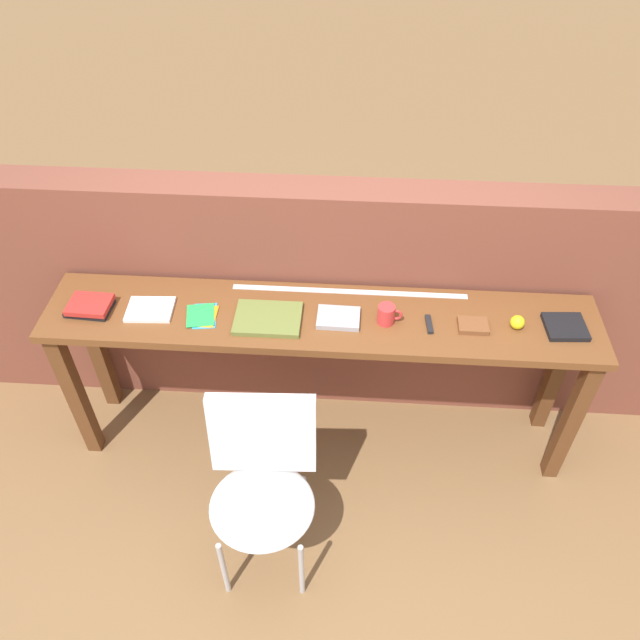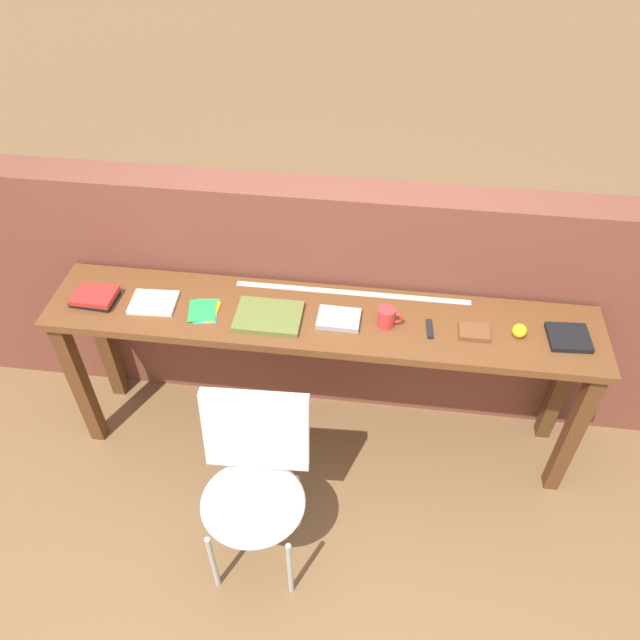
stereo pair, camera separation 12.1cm
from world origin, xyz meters
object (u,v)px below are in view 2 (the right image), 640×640
at_px(book_open_centre, 269,316).
at_px(sports_ball_small, 519,331).
at_px(leather_journal_brown, 474,332).
at_px(mug, 387,317).
at_px(magazine_cycling, 154,303).
at_px(pamphlet_pile_colourful, 205,311).
at_px(book_stack_leftmost, 95,297).
at_px(book_repair_rightmost, 569,337).
at_px(multitool_folded, 429,329).
at_px(chair_white_moulded, 254,478).

bearing_deg(book_open_centre, sports_ball_small, 1.42).
bearing_deg(leather_journal_brown, mug, 178.50).
bearing_deg(magazine_cycling, pamphlet_pile_colourful, -7.73).
xyz_separation_m(magazine_cycling, book_open_centre, (0.54, -0.03, 0.00)).
relative_size(magazine_cycling, mug, 1.87).
bearing_deg(book_stack_leftmost, book_repair_rightmost, 0.52).
bearing_deg(pamphlet_pile_colourful, leather_journal_brown, 0.38).
bearing_deg(sports_ball_small, multitool_folded, -177.96).
bearing_deg(magazine_cycling, book_repair_rightmost, -2.76).
bearing_deg(mug, magazine_cycling, 179.91).
bearing_deg(chair_white_moulded, sports_ball_small, 30.39).
bearing_deg(pamphlet_pile_colourful, multitool_folded, 0.43).
distance_m(book_stack_leftmost, sports_ball_small, 1.90).
bearing_deg(magazine_cycling, sports_ball_small, -2.93).
bearing_deg(book_open_centre, multitool_folded, 1.11).
bearing_deg(multitool_folded, book_open_centre, -178.87).
xyz_separation_m(pamphlet_pile_colourful, leather_journal_brown, (1.20, 0.01, 0.01)).
relative_size(mug, sports_ball_small, 1.75).
bearing_deg(mug, book_repair_rightmost, 0.59).
bearing_deg(pamphlet_pile_colourful, magazine_cycling, 175.23).
distance_m(multitool_folded, book_repair_rightmost, 0.59).
xyz_separation_m(magazine_cycling, mug, (1.06, -0.00, 0.04)).
relative_size(multitool_folded, sports_ball_small, 1.75).
relative_size(book_open_centre, sports_ball_small, 4.68).
bearing_deg(multitool_folded, magazine_cycling, 179.41).
relative_size(mug, leather_journal_brown, 0.85).
relative_size(magazine_cycling, multitool_folded, 1.87).
relative_size(book_stack_leftmost, mug, 1.84).
distance_m(magazine_cycling, book_open_centre, 0.54).
relative_size(chair_white_moulded, book_stack_leftmost, 4.40).
bearing_deg(book_repair_rightmost, magazine_cycling, 176.79).
distance_m(chair_white_moulded, mug, 0.89).
distance_m(chair_white_moulded, sports_ball_small, 1.29).
bearing_deg(book_stack_leftmost, mug, 0.49).
distance_m(book_stack_leftmost, book_open_centre, 0.81).
bearing_deg(book_repair_rightmost, mug, 177.18).
relative_size(leather_journal_brown, book_repair_rightmost, 0.74).
bearing_deg(book_repair_rightmost, book_stack_leftmost, 177.11).
bearing_deg(chair_white_moulded, book_stack_leftmost, 144.08).
height_order(chair_white_moulded, sports_ball_small, sports_ball_small).
xyz_separation_m(magazine_cycling, sports_ball_small, (1.63, 0.00, 0.02)).
distance_m(book_stack_leftmost, pamphlet_pile_colourful, 0.51).
bearing_deg(book_repair_rightmost, leather_journal_brown, 179.26).
relative_size(leather_journal_brown, sports_ball_small, 2.07).
bearing_deg(sports_ball_small, chair_white_moulded, -149.61).
distance_m(mug, sports_ball_small, 0.57).
xyz_separation_m(book_stack_leftmost, leather_journal_brown, (1.71, 0.00, -0.01)).
height_order(pamphlet_pile_colourful, sports_ball_small, sports_ball_small).
height_order(leather_journal_brown, book_repair_rightmost, same).
height_order(chair_white_moulded, book_open_centre, book_open_centre).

